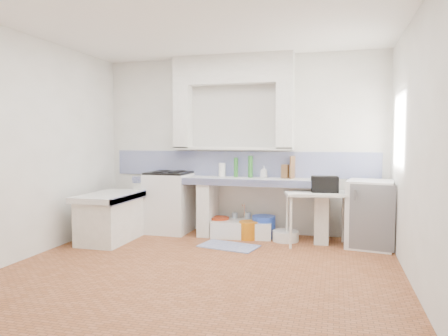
% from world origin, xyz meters
% --- Properties ---
extents(floor, '(4.50, 4.50, 0.00)m').
position_xyz_m(floor, '(0.00, 0.00, 0.00)').
color(floor, '#9F5B36').
rests_on(floor, ground).
extents(ceiling, '(4.50, 4.50, 0.00)m').
position_xyz_m(ceiling, '(0.00, 0.00, 2.80)').
color(ceiling, white).
rests_on(ceiling, ground).
extents(wall_back, '(4.50, 0.00, 4.50)m').
position_xyz_m(wall_back, '(0.00, 2.00, 1.40)').
color(wall_back, white).
rests_on(wall_back, ground).
extents(wall_front, '(4.50, 0.00, 4.50)m').
position_xyz_m(wall_front, '(0.00, -2.00, 1.40)').
color(wall_front, white).
rests_on(wall_front, ground).
extents(wall_left, '(0.00, 4.50, 4.50)m').
position_xyz_m(wall_left, '(-2.25, 0.00, 1.40)').
color(wall_left, white).
rests_on(wall_left, ground).
extents(wall_right, '(0.00, 4.50, 4.50)m').
position_xyz_m(wall_right, '(2.25, 0.00, 1.40)').
color(wall_right, white).
rests_on(wall_right, ground).
extents(alcove_mass, '(1.90, 0.25, 0.45)m').
position_xyz_m(alcove_mass, '(-0.10, 1.88, 2.58)').
color(alcove_mass, white).
rests_on(alcove_mass, ground).
extents(window_frame, '(0.35, 0.86, 1.06)m').
position_xyz_m(window_frame, '(2.42, 1.20, 1.60)').
color(window_frame, '#342010').
rests_on(window_frame, ground).
extents(lace_valance, '(0.01, 0.84, 0.24)m').
position_xyz_m(lace_valance, '(2.28, 1.20, 1.98)').
color(lace_valance, white).
rests_on(lace_valance, ground).
extents(counter_slab, '(3.00, 0.60, 0.08)m').
position_xyz_m(counter_slab, '(-0.10, 1.70, 0.86)').
color(counter_slab, white).
rests_on(counter_slab, ground).
extents(counter_lip, '(3.00, 0.04, 0.10)m').
position_xyz_m(counter_lip, '(-0.10, 1.42, 0.86)').
color(counter_lip, navy).
rests_on(counter_lip, ground).
extents(counter_pier_left, '(0.20, 0.55, 0.82)m').
position_xyz_m(counter_pier_left, '(-1.50, 1.70, 0.41)').
color(counter_pier_left, white).
rests_on(counter_pier_left, ground).
extents(counter_pier_mid, '(0.20, 0.55, 0.82)m').
position_xyz_m(counter_pier_mid, '(-0.45, 1.70, 0.41)').
color(counter_pier_mid, white).
rests_on(counter_pier_mid, ground).
extents(counter_pier_right, '(0.20, 0.55, 0.82)m').
position_xyz_m(counter_pier_right, '(1.30, 1.70, 0.41)').
color(counter_pier_right, white).
rests_on(counter_pier_right, ground).
extents(peninsula_top, '(0.70, 1.10, 0.08)m').
position_xyz_m(peninsula_top, '(-1.70, 0.90, 0.66)').
color(peninsula_top, white).
rests_on(peninsula_top, ground).
extents(peninsula_base, '(0.60, 1.00, 0.62)m').
position_xyz_m(peninsula_base, '(-1.70, 0.90, 0.31)').
color(peninsula_base, white).
rests_on(peninsula_base, ground).
extents(peninsula_lip, '(0.04, 1.10, 0.10)m').
position_xyz_m(peninsula_lip, '(-1.37, 0.90, 0.66)').
color(peninsula_lip, navy).
rests_on(peninsula_lip, ground).
extents(backsplash, '(4.27, 0.03, 0.40)m').
position_xyz_m(backsplash, '(0.00, 1.99, 1.10)').
color(backsplash, navy).
rests_on(backsplash, ground).
extents(stove, '(0.67, 0.65, 0.94)m').
position_xyz_m(stove, '(-1.10, 1.69, 0.47)').
color(stove, white).
rests_on(stove, ground).
extents(sink, '(0.96, 0.59, 0.22)m').
position_xyz_m(sink, '(0.11, 1.67, 0.11)').
color(sink, white).
rests_on(sink, ground).
extents(side_table, '(1.00, 0.70, 0.04)m').
position_xyz_m(side_table, '(1.25, 1.43, 0.38)').
color(side_table, white).
rests_on(side_table, ground).
extents(fridge, '(0.69, 0.69, 0.93)m').
position_xyz_m(fridge, '(1.95, 1.53, 0.46)').
color(fridge, white).
rests_on(fridge, ground).
extents(bucket_red, '(0.30, 0.30, 0.28)m').
position_xyz_m(bucket_red, '(-0.26, 1.68, 0.14)').
color(bucket_red, '#AA3213').
rests_on(bucket_red, ground).
extents(bucket_orange, '(0.31, 0.31, 0.27)m').
position_xyz_m(bucket_orange, '(0.24, 1.54, 0.13)').
color(bucket_orange, '#CC6D0E').
rests_on(bucket_orange, ground).
extents(bucket_blue, '(0.38, 0.38, 0.33)m').
position_xyz_m(bucket_blue, '(0.44, 1.70, 0.17)').
color(bucket_blue, blue).
rests_on(bucket_blue, ground).
extents(basin_white, '(0.51, 0.51, 0.15)m').
position_xyz_m(basin_white, '(0.79, 1.57, 0.07)').
color(basin_white, white).
rests_on(basin_white, ground).
extents(water_bottle_a, '(0.11, 0.11, 0.33)m').
position_xyz_m(water_bottle_a, '(-0.05, 1.85, 0.17)').
color(water_bottle_a, silver).
rests_on(water_bottle_a, ground).
extents(water_bottle_b, '(0.12, 0.12, 0.34)m').
position_xyz_m(water_bottle_b, '(0.16, 1.85, 0.17)').
color(water_bottle_b, silver).
rests_on(water_bottle_b, ground).
extents(black_bag, '(0.39, 0.26, 0.23)m').
position_xyz_m(black_bag, '(1.34, 1.43, 0.87)').
color(black_bag, black).
rests_on(black_bag, side_table).
extents(green_bottle_a, '(0.08, 0.08, 0.31)m').
position_xyz_m(green_bottle_a, '(-0.04, 1.85, 1.05)').
color(green_bottle_a, '#2B6C28').
rests_on(green_bottle_a, counter_slab).
extents(green_bottle_b, '(0.07, 0.07, 0.34)m').
position_xyz_m(green_bottle_b, '(0.20, 1.85, 1.07)').
color(green_bottle_b, '#2B6C28').
rests_on(green_bottle_b, counter_slab).
extents(knife_block, '(0.12, 0.10, 0.21)m').
position_xyz_m(knife_block, '(0.74, 1.85, 1.00)').
color(knife_block, brown).
rests_on(knife_block, counter_slab).
extents(cutting_board, '(0.06, 0.25, 0.34)m').
position_xyz_m(cutting_board, '(0.85, 1.85, 1.07)').
color(cutting_board, brown).
rests_on(cutting_board, counter_slab).
extents(paper_towel, '(0.12, 0.12, 0.22)m').
position_xyz_m(paper_towel, '(-0.26, 1.85, 1.01)').
color(paper_towel, white).
rests_on(paper_towel, counter_slab).
extents(soap_bottle, '(0.10, 0.10, 0.18)m').
position_xyz_m(soap_bottle, '(0.41, 1.85, 0.99)').
color(soap_bottle, white).
rests_on(soap_bottle, counter_slab).
extents(rug, '(0.87, 0.61, 0.01)m').
position_xyz_m(rug, '(0.06, 1.04, 0.01)').
color(rug, '#34418A').
rests_on(rug, ground).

